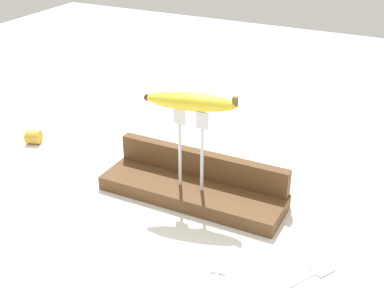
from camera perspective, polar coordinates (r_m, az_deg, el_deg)
name	(u,v)px	position (r m, az deg, el deg)	size (l,w,h in m)	color
ground_plane	(192,198)	(1.12, 0.00, -6.00)	(3.00, 3.00, 0.00)	silver
wooden_board	(192,192)	(1.11, 0.00, -5.33)	(0.40, 0.12, 0.03)	brown
board_backstop	(202,164)	(1.12, 1.10, -2.21)	(0.39, 0.02, 0.06)	brown
fork_stand_center	(191,142)	(1.04, -0.13, 0.20)	(0.08, 0.01, 0.18)	silver
banana_raised_center	(191,102)	(1.01, -0.14, 4.71)	(0.19, 0.08, 0.04)	yellow
fork_fallen_near	(303,279)	(0.93, 12.14, -14.38)	(0.11, 0.16, 0.01)	silver
fork_fallen_far	(215,281)	(0.91, 2.56, -14.90)	(0.05, 0.16, 0.01)	silver
banana_chunk_near	(33,137)	(1.40, -17.15, 0.75)	(0.05, 0.05, 0.04)	gold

